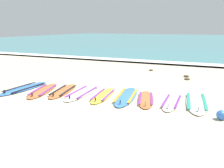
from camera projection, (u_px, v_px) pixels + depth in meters
The scene contains 16 objects.
ground_plane at pixel (107, 96), 8.62m from camera, with size 80.00×80.00×0.00m, color beige.
sea at pixel (204, 40), 42.26m from camera, with size 80.00×60.00×0.10m, color teal.
wave_foam_strip at pixel (164, 63), 16.13m from camera, with size 80.00×1.13×0.11m, color white.
surfboard_0 at pixel (24, 88), 9.60m from camera, with size 0.64×2.47×0.18m.
surfboard_1 at pixel (43, 90), 9.24m from camera, with size 1.23×2.39×0.18m.
surfboard_2 at pixel (63, 91), 9.19m from camera, with size 1.04×2.28×0.18m.
surfboard_3 at pixel (82, 92), 8.95m from camera, with size 0.85×2.48×0.18m.
surfboard_4 at pixel (103, 95), 8.60m from camera, with size 0.86×2.17×0.18m.
surfboard_5 at pixel (126, 96), 8.48m from camera, with size 1.08×2.59×0.18m.
surfboard_6 at pixel (146, 99), 8.15m from camera, with size 1.08×2.12×0.18m.
surfboard_7 at pixel (172, 102), 7.85m from camera, with size 0.64×2.07×0.18m.
surfboard_8 at pixel (196, 102), 7.85m from camera, with size 1.04×2.67×0.18m.
beach_ball at pixel (221, 115), 6.41m from camera, with size 0.25×0.25×0.25m, color blue.
seaweed_clump_near_shoreline at pixel (187, 79), 11.23m from camera, with size 0.25×0.20×0.09m, color #4C4228.
seaweed_clump_mid_sand at pixel (186, 76), 11.86m from camera, with size 0.27×0.21×0.09m, color #4C4228.
seaweed_clump_by_the_boards at pixel (151, 70), 13.53m from camera, with size 0.23×0.19×0.08m, color #4C4228.
Camera 1 is at (3.60, -7.49, 2.32)m, focal length 40.44 mm.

